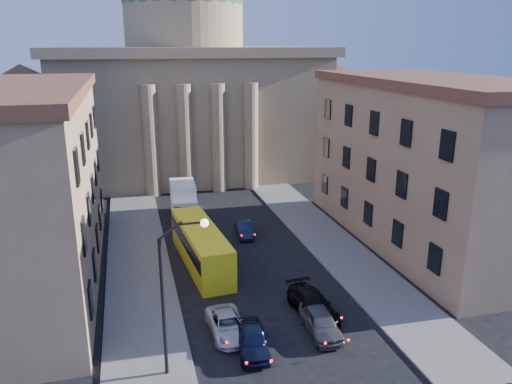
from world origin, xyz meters
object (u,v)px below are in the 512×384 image
at_px(street_lamp, 172,286).
at_px(city_bus, 201,245).
at_px(car_left_near, 252,340).
at_px(box_truck, 184,202).

bearing_deg(street_lamp, city_bus, 75.80).
bearing_deg(car_left_near, street_lamp, -161.19).
distance_m(street_lamp, car_left_near, 6.49).
xyz_separation_m(street_lamp, box_truck, (3.52, 25.86, -3.64)).
xyz_separation_m(street_lamp, city_bus, (3.47, 13.71, -3.57)).
bearing_deg(street_lamp, car_left_near, 12.38).
xyz_separation_m(car_left_near, box_truck, (-1.00, 24.87, 0.91)).
distance_m(car_left_near, box_truck, 24.91).
bearing_deg(car_left_near, box_truck, 98.72).
xyz_separation_m(city_bus, box_truck, (0.05, 12.15, -0.07)).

